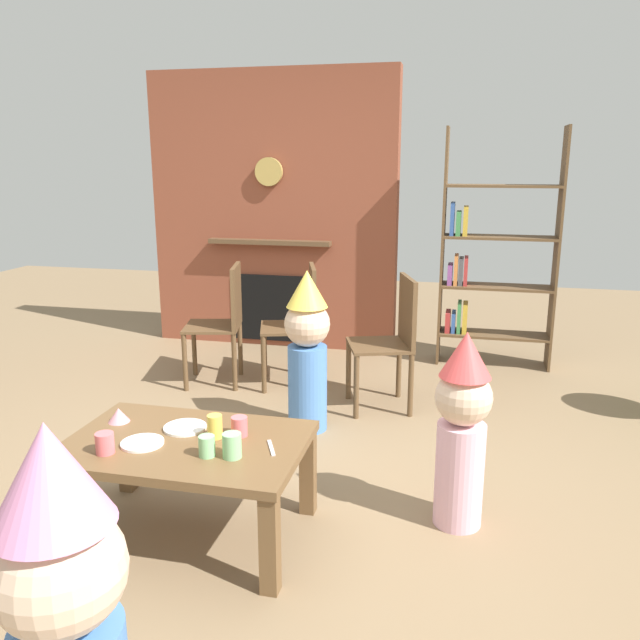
{
  "coord_description": "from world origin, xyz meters",
  "views": [
    {
      "loc": [
        0.91,
        -2.87,
        1.64
      ],
      "look_at": [
        0.15,
        0.4,
        0.8
      ],
      "focal_mm": 35.85,
      "sensor_mm": 36.0,
      "label": 1
    }
  ],
  "objects_px": {
    "coffee_table": "(186,455)",
    "paper_plate_rear": "(142,443)",
    "paper_cup_near_right": "(232,446)",
    "paper_cup_far_left": "(105,443)",
    "child_by_the_chairs": "(307,347)",
    "dining_chair_right": "(393,335)",
    "birthday_cake_slice": "(119,415)",
    "child_with_cone_hat": "(66,630)",
    "dining_chair_left": "(224,317)",
    "bookshelf": "(487,261)",
    "paper_plate_front": "(185,428)",
    "paper_cup_far_right": "(207,446)",
    "paper_cup_near_left": "(215,426)",
    "child_in_pink": "(462,425)",
    "paper_cup_center": "(239,426)",
    "dining_chair_middle": "(300,318)"
  },
  "relations": [
    {
      "from": "paper_plate_front",
      "to": "paper_cup_far_left",
      "type": "bearing_deg",
      "value": -125.39
    },
    {
      "from": "paper_plate_front",
      "to": "child_by_the_chairs",
      "type": "xyz_separation_m",
      "value": [
        0.29,
        1.14,
        0.07
      ]
    },
    {
      "from": "paper_cup_near_left",
      "to": "paper_cup_far_right",
      "type": "relative_size",
      "value": 1.18
    },
    {
      "from": "child_in_pink",
      "to": "child_by_the_chairs",
      "type": "height_order",
      "value": "child_by_the_chairs"
    },
    {
      "from": "paper_cup_center",
      "to": "dining_chair_middle",
      "type": "height_order",
      "value": "dining_chair_middle"
    },
    {
      "from": "paper_cup_far_right",
      "to": "dining_chair_left",
      "type": "bearing_deg",
      "value": 109.46
    },
    {
      "from": "child_in_pink",
      "to": "dining_chair_middle",
      "type": "relative_size",
      "value": 1.02
    },
    {
      "from": "dining_chair_left",
      "to": "child_with_cone_hat",
      "type": "bearing_deg",
      "value": 91.86
    },
    {
      "from": "paper_cup_far_right",
      "to": "birthday_cake_slice",
      "type": "relative_size",
      "value": 0.89
    },
    {
      "from": "paper_plate_rear",
      "to": "dining_chair_right",
      "type": "bearing_deg",
      "value": 64.59
    },
    {
      "from": "paper_cup_center",
      "to": "dining_chair_left",
      "type": "height_order",
      "value": "dining_chair_left"
    },
    {
      "from": "coffee_table",
      "to": "paper_plate_rear",
      "type": "bearing_deg",
      "value": -154.89
    },
    {
      "from": "paper_cup_near_right",
      "to": "paper_cup_far_left",
      "type": "distance_m",
      "value": 0.54
    },
    {
      "from": "paper_cup_center",
      "to": "child_by_the_chairs",
      "type": "height_order",
      "value": "child_by_the_chairs"
    },
    {
      "from": "paper_cup_near_left",
      "to": "dining_chair_middle",
      "type": "distance_m",
      "value": 2.0
    },
    {
      "from": "paper_plate_rear",
      "to": "child_with_cone_hat",
      "type": "bearing_deg",
      "value": -69.07
    },
    {
      "from": "coffee_table",
      "to": "paper_plate_rear",
      "type": "height_order",
      "value": "paper_plate_rear"
    },
    {
      "from": "paper_plate_rear",
      "to": "paper_cup_far_left",
      "type": "bearing_deg",
      "value": -133.82
    },
    {
      "from": "child_with_cone_hat",
      "to": "child_in_pink",
      "type": "relative_size",
      "value": 1.19
    },
    {
      "from": "child_in_pink",
      "to": "dining_chair_middle",
      "type": "distance_m",
      "value": 2.07
    },
    {
      "from": "paper_cup_near_left",
      "to": "paper_plate_front",
      "type": "distance_m",
      "value": 0.19
    },
    {
      "from": "paper_cup_center",
      "to": "paper_cup_near_right",
      "type": "bearing_deg",
      "value": -77.93
    },
    {
      "from": "paper_plate_rear",
      "to": "birthday_cake_slice",
      "type": "relative_size",
      "value": 1.84
    },
    {
      "from": "paper_cup_near_right",
      "to": "child_in_pink",
      "type": "bearing_deg",
      "value": 27.19
    },
    {
      "from": "paper_plate_front",
      "to": "dining_chair_left",
      "type": "relative_size",
      "value": 0.22
    },
    {
      "from": "child_in_pink",
      "to": "child_by_the_chairs",
      "type": "bearing_deg",
      "value": -60.72
    },
    {
      "from": "birthday_cake_slice",
      "to": "dining_chair_left",
      "type": "height_order",
      "value": "dining_chair_left"
    },
    {
      "from": "dining_chair_middle",
      "to": "paper_cup_far_right",
      "type": "bearing_deg",
      "value": 77.71
    },
    {
      "from": "bookshelf",
      "to": "dining_chair_right",
      "type": "height_order",
      "value": "bookshelf"
    },
    {
      "from": "paper_plate_rear",
      "to": "birthday_cake_slice",
      "type": "bearing_deg",
      "value": 138.52
    },
    {
      "from": "paper_cup_near_left",
      "to": "child_in_pink",
      "type": "height_order",
      "value": "child_in_pink"
    },
    {
      "from": "paper_plate_rear",
      "to": "child_with_cone_hat",
      "type": "xyz_separation_m",
      "value": [
        0.46,
        -1.2,
        0.12
      ]
    },
    {
      "from": "child_in_pink",
      "to": "dining_chair_right",
      "type": "bearing_deg",
      "value": -88.34
    },
    {
      "from": "paper_plate_rear",
      "to": "child_with_cone_hat",
      "type": "height_order",
      "value": "child_with_cone_hat"
    },
    {
      "from": "paper_plate_front",
      "to": "child_by_the_chairs",
      "type": "bearing_deg",
      "value": 75.9
    },
    {
      "from": "paper_cup_far_right",
      "to": "child_with_cone_hat",
      "type": "distance_m",
      "value": 1.17
    },
    {
      "from": "dining_chair_middle",
      "to": "bookshelf",
      "type": "bearing_deg",
      "value": -164.74
    },
    {
      "from": "paper_cup_near_left",
      "to": "child_in_pink",
      "type": "relative_size",
      "value": 0.11
    },
    {
      "from": "dining_chair_right",
      "to": "paper_cup_near_left",
      "type": "bearing_deg",
      "value": 52.25
    },
    {
      "from": "coffee_table",
      "to": "child_by_the_chairs",
      "type": "height_order",
      "value": "child_by_the_chairs"
    },
    {
      "from": "bookshelf",
      "to": "paper_cup_far_right",
      "type": "distance_m",
      "value": 3.25
    },
    {
      "from": "paper_cup_near_right",
      "to": "birthday_cake_slice",
      "type": "xyz_separation_m",
      "value": [
        -0.65,
        0.23,
        -0.02
      ]
    },
    {
      "from": "child_by_the_chairs",
      "to": "coffee_table",
      "type": "bearing_deg",
      "value": 0.0
    },
    {
      "from": "bookshelf",
      "to": "dining_chair_right",
      "type": "distance_m",
      "value": 1.35
    },
    {
      "from": "bookshelf",
      "to": "paper_plate_front",
      "type": "relative_size",
      "value": 9.76
    },
    {
      "from": "child_with_cone_hat",
      "to": "child_in_pink",
      "type": "xyz_separation_m",
      "value": [
        0.88,
        1.64,
        -0.09
      ]
    },
    {
      "from": "birthday_cake_slice",
      "to": "dining_chair_left",
      "type": "distance_m",
      "value": 1.84
    },
    {
      "from": "birthday_cake_slice",
      "to": "child_with_cone_hat",
      "type": "bearing_deg",
      "value": -63.92
    },
    {
      "from": "paper_cup_near_right",
      "to": "coffee_table",
      "type": "bearing_deg",
      "value": 157.57
    },
    {
      "from": "dining_chair_right",
      "to": "paper_plate_rear",
      "type": "bearing_deg",
      "value": 46.01
    }
  ]
}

